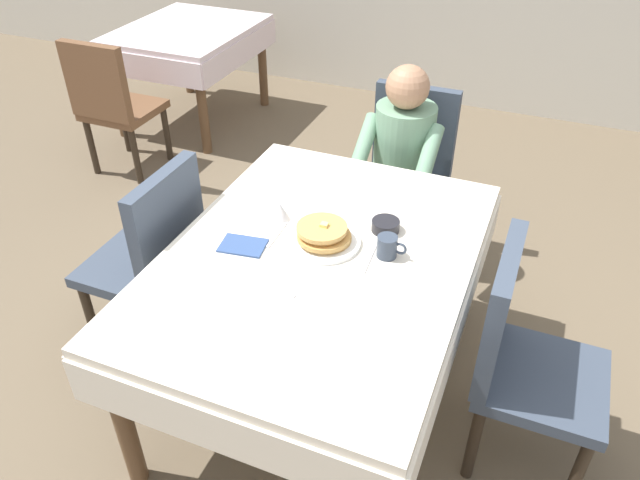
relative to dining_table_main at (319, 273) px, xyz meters
The scene contains 17 objects.
ground_plane 0.65m from the dining_table_main, ahead, with size 14.00×14.00×0.00m, color brown.
dining_table_main is the anchor object (origin of this frame).
chair_diner 1.18m from the dining_table_main, 88.58° to the left, with size 0.44×0.45×0.93m.
diner_person 1.01m from the dining_table_main, 88.36° to the left, with size 0.40×0.43×1.12m.
chair_right_side 0.78m from the dining_table_main, ahead, with size 0.45×0.44×0.93m.
chair_left_side 0.78m from the dining_table_main, behind, with size 0.45×0.44×0.93m.
plate_breakfast 0.12m from the dining_table_main, 95.56° to the left, with size 0.28×0.28×0.02m, color white.
breakfast_stack 0.15m from the dining_table_main, 97.60° to the left, with size 0.21×0.21×0.08m.
cup_coffee 0.29m from the dining_table_main, 19.98° to the left, with size 0.11×0.08×0.08m.
bowl_butter 0.32m from the dining_table_main, 53.00° to the left, with size 0.11×0.11×0.04m, color black.
syrup_pitcher 0.31m from the dining_table_main, 145.72° to the left, with size 0.08×0.08×0.07m.
fork_left_of_plate 0.22m from the dining_table_main, 165.40° to the left, with size 0.18×0.01×0.01m, color silver.
knife_right_of_plate 0.21m from the dining_table_main, 15.66° to the left, with size 0.20×0.01×0.01m, color silver.
spoon_near_edge 0.27m from the dining_table_main, 103.08° to the right, with size 0.15×0.01×0.01m, color silver.
napkin_folded 0.31m from the dining_table_main, 167.37° to the right, with size 0.17×0.12×0.01m, color #334C7F.
background_table_far 2.97m from the dining_table_main, 131.77° to the left, with size 0.92×1.12×0.74m.
background_chair_empty 2.36m from the dining_table_main, 147.37° to the left, with size 0.44×0.45×0.93m.
Camera 1 is at (0.69, -1.67, 2.11)m, focal length 34.27 mm.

